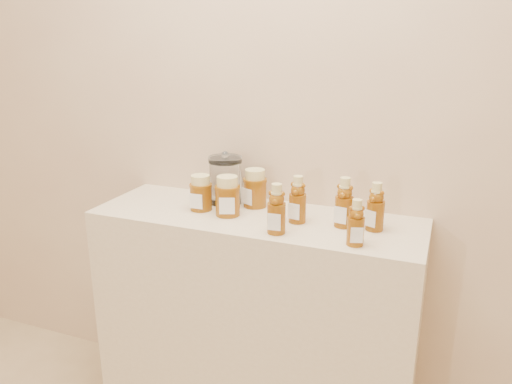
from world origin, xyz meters
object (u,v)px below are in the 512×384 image
at_px(display_table, 256,324).
at_px(honey_jar_left, 201,193).
at_px(glass_canister, 226,178).
at_px(bear_bottle_back_left, 298,196).
at_px(bear_bottle_front_left, 277,205).

distance_m(display_table, honey_jar_left, 0.56).
height_order(display_table, glass_canister, glass_canister).
relative_size(bear_bottle_back_left, honey_jar_left, 1.41).
distance_m(bear_bottle_front_left, glass_canister, 0.36).
height_order(bear_bottle_back_left, honey_jar_left, bear_bottle_back_left).
height_order(bear_bottle_back_left, glass_canister, glass_canister).
height_order(bear_bottle_back_left, bear_bottle_front_left, bear_bottle_front_left).
distance_m(honey_jar_left, glass_canister, 0.12).
bearing_deg(bear_bottle_front_left, glass_canister, 136.44).
bearing_deg(glass_canister, honey_jar_left, -115.57).
distance_m(bear_bottle_back_left, honey_jar_left, 0.37).
height_order(display_table, honey_jar_left, honey_jar_left).
bearing_deg(glass_canister, bear_bottle_front_left, -37.89).
bearing_deg(glass_canister, display_table, -30.41).
bearing_deg(bear_bottle_back_left, bear_bottle_front_left, -98.31).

